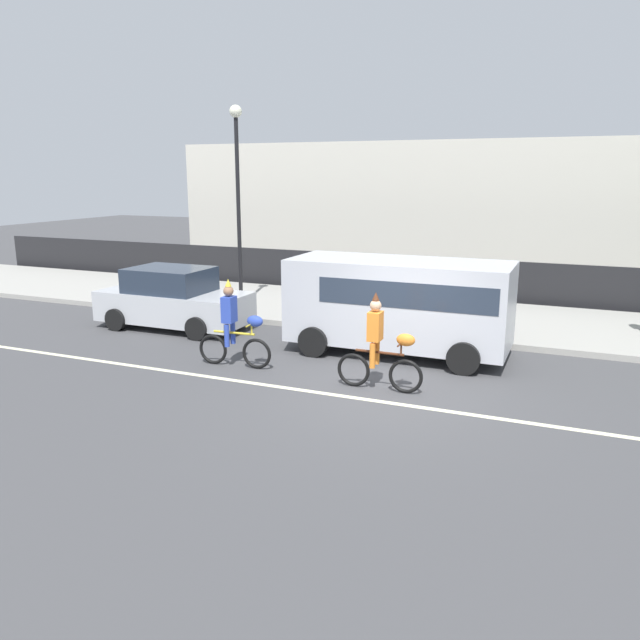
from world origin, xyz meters
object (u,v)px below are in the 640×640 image
at_px(street_lamp_post, 238,177).
at_px(parked_van_silver, 402,300).
at_px(parked_car_silver, 173,300).
at_px(parade_cyclist_cobalt, 234,329).
at_px(parade_cyclist_orange, 380,348).

bearing_deg(street_lamp_post, parked_van_silver, -25.36).
xyz_separation_m(parked_van_silver, parked_car_silver, (-6.34, 0.04, -0.50)).
height_order(parked_car_silver, street_lamp_post, street_lamp_post).
distance_m(parade_cyclist_cobalt, parked_van_silver, 3.87).
height_order(parade_cyclist_cobalt, parked_van_silver, parked_van_silver).
bearing_deg(parade_cyclist_orange, parade_cyclist_cobalt, 176.15).
relative_size(parked_car_silver, street_lamp_post, 0.70).
relative_size(parade_cyclist_orange, street_lamp_post, 0.33).
xyz_separation_m(parade_cyclist_orange, parked_car_silver, (-6.65, 2.61, -0.06)).
height_order(parade_cyclist_orange, street_lamp_post, street_lamp_post).
bearing_deg(parked_van_silver, parade_cyclist_orange, -83.19).
bearing_deg(parked_van_silver, parade_cyclist_cobalt, -142.24).
bearing_deg(street_lamp_post, parked_car_silver, -100.66).
height_order(parade_cyclist_cobalt, parade_cyclist_orange, same).
bearing_deg(parade_cyclist_cobalt, parked_car_silver, 144.13).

